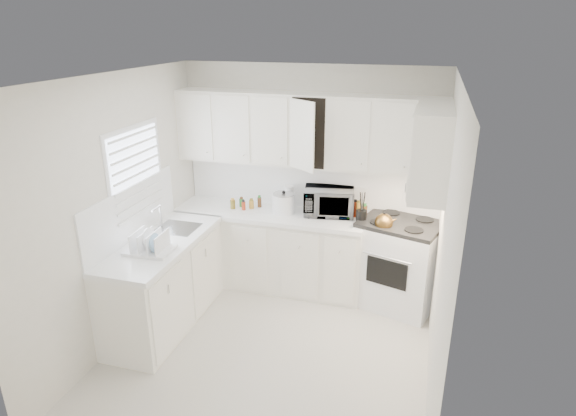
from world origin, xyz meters
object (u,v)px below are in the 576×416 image
at_px(tea_kettle, 384,221).
at_px(rice_cooker, 284,202).
at_px(dish_rack, 149,240).
at_px(utensil_crock, 362,208).
at_px(stove, 399,252).
at_px(microwave, 329,199).

distance_m(tea_kettle, rice_cooker, 1.18).
bearing_deg(dish_rack, rice_cooker, 52.63).
bearing_deg(utensil_crock, rice_cooker, 174.21).
bearing_deg(stove, utensil_crock, -156.67).
distance_m(stove, microwave, 0.98).
xyz_separation_m(rice_cooker, utensil_crock, (0.91, -0.09, 0.06)).
distance_m(tea_kettle, utensil_crock, 0.29).
bearing_deg(utensil_crock, tea_kettle, -23.53).
height_order(microwave, utensil_crock, microwave).
height_order(rice_cooker, dish_rack, rice_cooker).
height_order(microwave, dish_rack, microwave).
distance_m(stove, dish_rack, 2.67).
xyz_separation_m(stove, utensil_crock, (-0.43, -0.05, 0.49)).
distance_m(rice_cooker, utensil_crock, 0.92).
xyz_separation_m(microwave, utensil_crock, (0.40, -0.18, -0.00)).
bearing_deg(utensil_crock, microwave, 155.43).
relative_size(stove, utensil_crock, 3.43).
relative_size(stove, microwave, 2.30).
xyz_separation_m(stove, dish_rack, (-2.28, -1.32, 0.43)).
relative_size(microwave, dish_rack, 1.30).
bearing_deg(rice_cooker, tea_kettle, -15.82).
bearing_deg(rice_cooker, microwave, 4.13).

